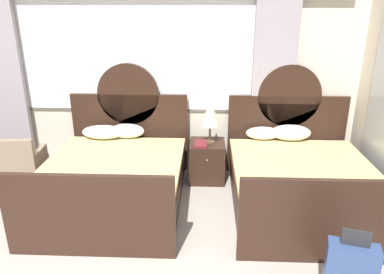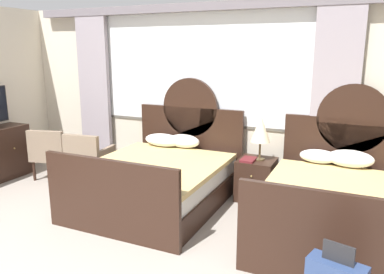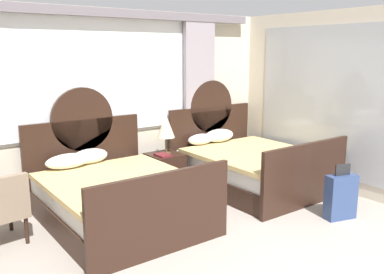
{
  "view_description": "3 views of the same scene",
  "coord_description": "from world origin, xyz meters",
  "px_view_note": "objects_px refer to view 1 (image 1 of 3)",
  "views": [
    {
      "loc": [
        1.01,
        -0.93,
        2.39
      ],
      "look_at": [
        0.83,
        3.2,
        0.88
      ],
      "focal_mm": 34.1,
      "sensor_mm": 36.0,
      "label": 1
    },
    {
      "loc": [
        2.27,
        -1.04,
        2.03
      ],
      "look_at": [
        0.54,
        2.76,
        1.06
      ],
      "focal_mm": 35.42,
      "sensor_mm": 36.0,
      "label": 2
    },
    {
      "loc": [
        -2.27,
        -1.35,
        2.11
      ],
      "look_at": [
        0.75,
        2.75,
        1.05
      ],
      "focal_mm": 38.87,
      "sensor_mm": 36.0,
      "label": 3
    }
  ],
  "objects_px": {
    "nightstand_between_beds": "(207,161)",
    "armchair_by_window_left": "(18,162)",
    "bed_near_window": "(116,177)",
    "bed_near_mirror": "(299,180)",
    "table_lamp_on_nightstand": "(210,113)",
    "suitcase_on_floor": "(350,274)",
    "book_on_nightstand": "(201,144)"
  },
  "relations": [
    {
      "from": "bed_near_window",
      "to": "armchair_by_window_left",
      "type": "relative_size",
      "value": 2.61
    },
    {
      "from": "suitcase_on_floor",
      "to": "table_lamp_on_nightstand",
      "type": "bearing_deg",
      "value": 116.94
    },
    {
      "from": "table_lamp_on_nightstand",
      "to": "armchair_by_window_left",
      "type": "relative_size",
      "value": 0.75
    },
    {
      "from": "bed_near_mirror",
      "to": "suitcase_on_floor",
      "type": "xyz_separation_m",
      "value": [
        0.05,
        -1.6,
        -0.05
      ]
    },
    {
      "from": "bed_near_window",
      "to": "bed_near_mirror",
      "type": "relative_size",
      "value": 1.0
    },
    {
      "from": "nightstand_between_beds",
      "to": "suitcase_on_floor",
      "type": "relative_size",
      "value": 0.79
    },
    {
      "from": "nightstand_between_beds",
      "to": "armchair_by_window_left",
      "type": "xyz_separation_m",
      "value": [
        -2.48,
        -0.49,
        0.16
      ]
    },
    {
      "from": "table_lamp_on_nightstand",
      "to": "armchair_by_window_left",
      "type": "bearing_deg",
      "value": -168.77
    },
    {
      "from": "book_on_nightstand",
      "to": "armchair_by_window_left",
      "type": "bearing_deg",
      "value": -170.6
    },
    {
      "from": "bed_near_mirror",
      "to": "book_on_nightstand",
      "type": "height_order",
      "value": "bed_near_mirror"
    },
    {
      "from": "table_lamp_on_nightstand",
      "to": "book_on_nightstand",
      "type": "xyz_separation_m",
      "value": [
        -0.12,
        -0.1,
        -0.41
      ]
    },
    {
      "from": "table_lamp_on_nightstand",
      "to": "suitcase_on_floor",
      "type": "distance_m",
      "value": 2.65
    },
    {
      "from": "bed_near_window",
      "to": "bed_near_mirror",
      "type": "height_order",
      "value": "same"
    },
    {
      "from": "table_lamp_on_nightstand",
      "to": "suitcase_on_floor",
      "type": "height_order",
      "value": "table_lamp_on_nightstand"
    },
    {
      "from": "table_lamp_on_nightstand",
      "to": "bed_near_window",
      "type": "bearing_deg",
      "value": -150.26
    },
    {
      "from": "bed_near_window",
      "to": "book_on_nightstand",
      "type": "bearing_deg",
      "value": 28.38
    },
    {
      "from": "suitcase_on_floor",
      "to": "book_on_nightstand",
      "type": "bearing_deg",
      "value": 120.51
    },
    {
      "from": "book_on_nightstand",
      "to": "nightstand_between_beds",
      "type": "bearing_deg",
      "value": 47.33
    },
    {
      "from": "bed_near_mirror",
      "to": "table_lamp_on_nightstand",
      "type": "xyz_separation_m",
      "value": [
        -1.11,
        0.68,
        0.65
      ]
    },
    {
      "from": "bed_near_mirror",
      "to": "nightstand_between_beds",
      "type": "distance_m",
      "value": 1.33
    },
    {
      "from": "nightstand_between_beds",
      "to": "armchair_by_window_left",
      "type": "height_order",
      "value": "armchair_by_window_left"
    },
    {
      "from": "book_on_nightstand",
      "to": "armchair_by_window_left",
      "type": "xyz_separation_m",
      "value": [
        -2.39,
        -0.4,
        -0.13
      ]
    },
    {
      "from": "nightstand_between_beds",
      "to": "armchair_by_window_left",
      "type": "distance_m",
      "value": 2.54
    },
    {
      "from": "bed_near_mirror",
      "to": "armchair_by_window_left",
      "type": "relative_size",
      "value": 2.61
    },
    {
      "from": "table_lamp_on_nightstand",
      "to": "book_on_nightstand",
      "type": "distance_m",
      "value": 0.44
    },
    {
      "from": "bed_near_mirror",
      "to": "table_lamp_on_nightstand",
      "type": "relative_size",
      "value": 3.47
    },
    {
      "from": "nightstand_between_beds",
      "to": "book_on_nightstand",
      "type": "relative_size",
      "value": 2.18
    },
    {
      "from": "armchair_by_window_left",
      "to": "bed_near_mirror",
      "type": "bearing_deg",
      "value": -2.78
    },
    {
      "from": "bed_near_window",
      "to": "nightstand_between_beds",
      "type": "distance_m",
      "value": 1.33
    },
    {
      "from": "armchair_by_window_left",
      "to": "bed_near_window",
      "type": "bearing_deg",
      "value": -7.58
    },
    {
      "from": "bed_near_window",
      "to": "armchair_by_window_left",
      "type": "distance_m",
      "value": 1.35
    },
    {
      "from": "nightstand_between_beds",
      "to": "suitcase_on_floor",
      "type": "bearing_deg",
      "value": -62.35
    }
  ]
}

